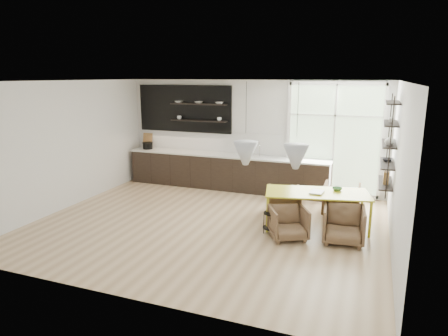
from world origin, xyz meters
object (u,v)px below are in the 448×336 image
Objects in this scene: dining_table at (317,195)px; armchair_front_right at (344,225)px; wire_stool at (272,220)px; armchair_back_left at (284,201)px; armchair_front_left at (288,223)px; armchair_back_right at (341,200)px.

dining_table is 0.89m from armchair_front_right.
armchair_back_left is at bearing 90.15° from wire_stool.
armchair_front_left is 1.00m from armchair_front_right.
armchair_front_left is (-0.82, -1.68, -0.05)m from armchair_back_right.
armchair_back_right is 1.05× the size of armchair_front_right.
armchair_front_right is at bearing 3.04° from wire_stool.
armchair_front_right is (0.16, -1.49, -0.02)m from armchair_back_right.
wire_stool is (-0.35, 0.12, -0.03)m from armchair_front_left.
armchair_front_left is at bearing -130.16° from dining_table.
dining_table reaches higher than wire_stool.
dining_table is at bearing 64.16° from armchair_back_right.
wire_stool is at bearing 74.36° from armchair_back_left.
armchair_front_left is at bearing 89.80° from armchair_back_left.
armchair_front_right is at bearing -17.32° from armchair_front_left.
armchair_front_left is (-0.40, -0.77, -0.38)m from dining_table.
armchair_back_right is (0.42, 0.91, -0.33)m from dining_table.
armchair_front_right is 1.33m from wire_stool.
dining_table is at bearing 129.47° from armchair_front_right.
armchair_front_left is at bearing -18.37° from wire_stool.
wire_stool is at bearing 133.56° from armchair_front_left.
armchair_back_left is at bearing 77.52° from armchair_front_left.
armchair_back_right is (1.17, 0.42, 0.04)m from armchair_back_left.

